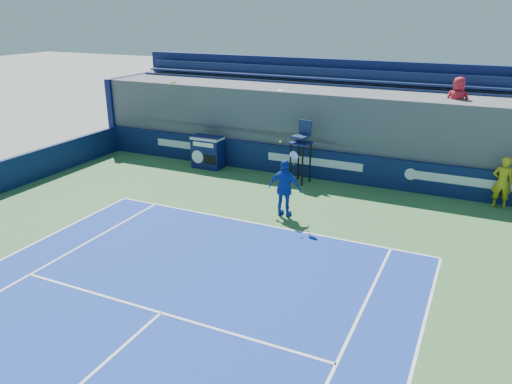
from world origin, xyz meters
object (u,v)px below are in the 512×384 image
at_px(match_clock, 208,151).
at_px(umpire_chair, 301,145).
at_px(tennis_player, 285,188).
at_px(ball_person, 502,182).

xyz_separation_m(match_clock, umpire_chair, (4.31, -0.12, 0.79)).
xyz_separation_m(match_clock, tennis_player, (5.03, -3.58, 0.24)).
xyz_separation_m(umpire_chair, tennis_player, (0.72, -3.46, -0.55)).
distance_m(match_clock, tennis_player, 6.18).
distance_m(ball_person, umpire_chair, 7.23).
height_order(ball_person, umpire_chair, umpire_chair).
bearing_deg(ball_person, umpire_chair, 1.45).
relative_size(match_clock, umpire_chair, 0.56).
relative_size(ball_person, tennis_player, 0.71).
relative_size(ball_person, umpire_chair, 0.73).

